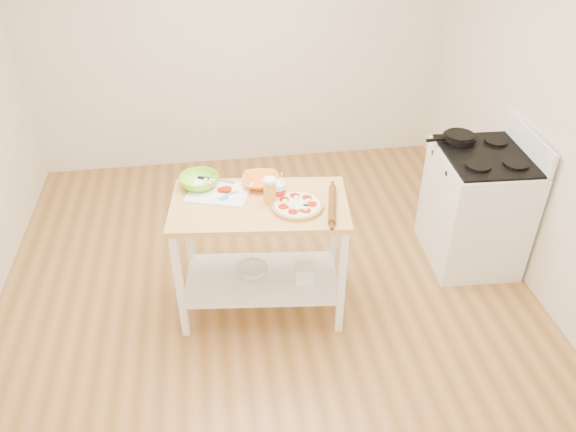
# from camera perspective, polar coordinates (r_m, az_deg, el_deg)

# --- Properties ---
(room_shell) EXTENTS (4.04, 4.54, 2.74)m
(room_shell) POSITION_cam_1_polar(r_m,az_deg,el_deg) (3.42, -2.39, 7.67)
(room_shell) COLOR #A1703B
(room_shell) RESTS_ON ground
(prep_island) EXTENTS (1.22, 0.76, 0.90)m
(prep_island) POSITION_cam_1_polar(r_m,az_deg,el_deg) (3.79, -2.83, -1.83)
(prep_island) COLOR tan
(prep_island) RESTS_ON ground
(gas_stove) EXTENTS (0.68, 0.78, 1.11)m
(gas_stove) POSITION_cam_1_polar(r_m,az_deg,el_deg) (4.61, 18.51, 0.88)
(gas_stove) COLOR white
(gas_stove) RESTS_ON ground
(skillet) EXTENTS (0.40, 0.25, 0.03)m
(skillet) POSITION_cam_1_polar(r_m,az_deg,el_deg) (4.48, 16.96, 7.66)
(skillet) COLOR black
(skillet) RESTS_ON gas_stove
(pizza) EXTENTS (0.34, 0.34, 0.05)m
(pizza) POSITION_cam_1_polar(r_m,az_deg,el_deg) (3.59, 0.95, 1.11)
(pizza) COLOR tan
(pizza) RESTS_ON prep_island
(cutting_board) EXTENTS (0.47, 0.41, 0.04)m
(cutting_board) POSITION_cam_1_polar(r_m,az_deg,el_deg) (3.77, -7.06, 2.46)
(cutting_board) COLOR white
(cutting_board) RESTS_ON prep_island
(spatula) EXTENTS (0.14, 0.10, 0.01)m
(spatula) POSITION_cam_1_polar(r_m,az_deg,el_deg) (3.71, -6.11, 2.08)
(spatula) COLOR teal
(spatula) RESTS_ON cutting_board
(knife) EXTENTS (0.26, 0.13, 0.01)m
(knife) POSITION_cam_1_polar(r_m,az_deg,el_deg) (3.90, -7.82, 3.72)
(knife) COLOR silver
(knife) RESTS_ON cutting_board
(orange_bowl) EXTENTS (0.27, 0.27, 0.06)m
(orange_bowl) POSITION_cam_1_polar(r_m,az_deg,el_deg) (3.82, -2.77, 3.55)
(orange_bowl) COLOR orange
(orange_bowl) RESTS_ON prep_island
(green_bowl) EXTENTS (0.26, 0.26, 0.08)m
(green_bowl) POSITION_cam_1_polar(r_m,az_deg,el_deg) (3.84, -9.01, 3.51)
(green_bowl) COLOR #87D82A
(green_bowl) RESTS_ON prep_island
(beer_pint) EXTENTS (0.09, 0.09, 0.17)m
(beer_pint) POSITION_cam_1_polar(r_m,az_deg,el_deg) (3.61, -1.87, 2.61)
(beer_pint) COLOR gold
(beer_pint) RESTS_ON prep_island
(yogurt_tub) EXTENTS (0.09, 0.09, 0.20)m
(yogurt_tub) POSITION_cam_1_polar(r_m,az_deg,el_deg) (3.66, -1.00, 2.59)
(yogurt_tub) COLOR white
(yogurt_tub) RESTS_ON prep_island
(rolling_pin) EXTENTS (0.14, 0.41, 0.05)m
(rolling_pin) POSITION_cam_1_polar(r_m,az_deg,el_deg) (3.59, 4.52, 1.16)
(rolling_pin) COLOR brown
(rolling_pin) RESTS_ON prep_island
(shelf_glass_bowl) EXTENTS (0.27, 0.27, 0.07)m
(shelf_glass_bowl) POSITION_cam_1_polar(r_m,az_deg,el_deg) (4.04, -3.66, -5.56)
(shelf_glass_bowl) COLOR silver
(shelf_glass_bowl) RESTS_ON prep_island
(shelf_bin) EXTENTS (0.14, 0.14, 0.13)m
(shelf_bin) POSITION_cam_1_polar(r_m,az_deg,el_deg) (3.97, 1.71, -5.81)
(shelf_bin) COLOR white
(shelf_bin) RESTS_ON prep_island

